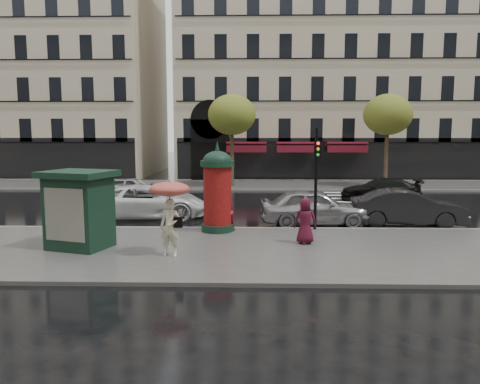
{
  "coord_description": "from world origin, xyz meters",
  "views": [
    {
      "loc": [
        -0.57,
        -15.56,
        3.95
      ],
      "look_at": [
        -1.0,
        1.5,
        1.77
      ],
      "focal_mm": 35.0,
      "sensor_mm": 36.0,
      "label": 1
    }
  ],
  "objects_px": {
    "woman_umbrella": "(170,206)",
    "car_black": "(380,189)",
    "car_darkgrey": "(407,208)",
    "car_far_silver": "(120,188)",
    "morris_column": "(217,188)",
    "car_silver": "(314,207)",
    "traffic_light": "(316,169)",
    "woman_red": "(226,211)",
    "newsstand": "(79,209)",
    "car_white": "(147,202)",
    "man_burgundy": "(305,221)"
  },
  "relations": [
    {
      "from": "man_burgundy",
      "to": "car_black",
      "type": "relative_size",
      "value": 0.35
    },
    {
      "from": "woman_red",
      "to": "man_burgundy",
      "type": "xyz_separation_m",
      "value": [
        2.85,
        -2.04,
        0.02
      ]
    },
    {
      "from": "woman_red",
      "to": "car_black",
      "type": "distance_m",
      "value": 12.54
    },
    {
      "from": "woman_red",
      "to": "car_darkgrey",
      "type": "bearing_deg",
      "value": 156.42
    },
    {
      "from": "newsstand",
      "to": "car_silver",
      "type": "xyz_separation_m",
      "value": [
        8.37,
        4.63,
        -0.66
      ]
    },
    {
      "from": "woman_umbrella",
      "to": "woman_red",
      "type": "height_order",
      "value": "woman_umbrella"
    },
    {
      "from": "car_black",
      "to": "car_white",
      "type": "bearing_deg",
      "value": -57.7
    },
    {
      "from": "morris_column",
      "to": "car_white",
      "type": "xyz_separation_m",
      "value": [
        -3.52,
        3.24,
        -1.03
      ]
    },
    {
      "from": "morris_column",
      "to": "woman_red",
      "type": "bearing_deg",
      "value": 0.0
    },
    {
      "from": "car_black",
      "to": "woman_umbrella",
      "type": "bearing_deg",
      "value": -31.23
    },
    {
      "from": "morris_column",
      "to": "car_far_silver",
      "type": "relative_size",
      "value": 0.91
    },
    {
      "from": "woman_umbrella",
      "to": "car_darkgrey",
      "type": "height_order",
      "value": "woman_umbrella"
    },
    {
      "from": "morris_column",
      "to": "car_white",
      "type": "distance_m",
      "value": 4.89
    },
    {
      "from": "traffic_light",
      "to": "car_black",
      "type": "bearing_deg",
      "value": 60.85
    },
    {
      "from": "traffic_light",
      "to": "car_darkgrey",
      "type": "bearing_deg",
      "value": 19.85
    },
    {
      "from": "morris_column",
      "to": "newsstand",
      "type": "relative_size",
      "value": 1.37
    },
    {
      "from": "car_white",
      "to": "car_black",
      "type": "distance_m",
      "value": 13.71
    },
    {
      "from": "car_silver",
      "to": "woman_red",
      "type": "bearing_deg",
      "value": 114.77
    },
    {
      "from": "woman_umbrella",
      "to": "car_black",
      "type": "bearing_deg",
      "value": 52.34
    },
    {
      "from": "woman_umbrella",
      "to": "car_silver",
      "type": "bearing_deg",
      "value": 46.99
    },
    {
      "from": "car_silver",
      "to": "car_black",
      "type": "xyz_separation_m",
      "value": [
        4.83,
        7.42,
        -0.13
      ]
    },
    {
      "from": "morris_column",
      "to": "car_black",
      "type": "xyz_separation_m",
      "value": [
        8.82,
        9.22,
        -1.15
      ]
    },
    {
      "from": "woman_red",
      "to": "car_white",
      "type": "bearing_deg",
      "value": -76.96
    },
    {
      "from": "newsstand",
      "to": "morris_column",
      "type": "bearing_deg",
      "value": 32.87
    },
    {
      "from": "traffic_light",
      "to": "car_far_silver",
      "type": "relative_size",
      "value": 1.03
    },
    {
      "from": "morris_column",
      "to": "car_silver",
      "type": "height_order",
      "value": "morris_column"
    },
    {
      "from": "woman_umbrella",
      "to": "car_black",
      "type": "height_order",
      "value": "woman_umbrella"
    },
    {
      "from": "woman_red",
      "to": "car_silver",
      "type": "distance_m",
      "value": 4.08
    },
    {
      "from": "car_silver",
      "to": "car_darkgrey",
      "type": "relative_size",
      "value": 0.99
    },
    {
      "from": "car_darkgrey",
      "to": "car_white",
      "type": "xyz_separation_m",
      "value": [
        -11.46,
        1.44,
        0.01
      ]
    },
    {
      "from": "woman_red",
      "to": "morris_column",
      "type": "relative_size",
      "value": 0.44
    },
    {
      "from": "woman_umbrella",
      "to": "car_black",
      "type": "distance_m",
      "value": 16.43
    },
    {
      "from": "traffic_light",
      "to": "car_silver",
      "type": "distance_m",
      "value": 2.3
    },
    {
      "from": "car_darkgrey",
      "to": "car_black",
      "type": "distance_m",
      "value": 7.47
    },
    {
      "from": "morris_column",
      "to": "newsstand",
      "type": "distance_m",
      "value": 5.23
    },
    {
      "from": "newsstand",
      "to": "car_silver",
      "type": "relative_size",
      "value": 0.56
    },
    {
      "from": "morris_column",
      "to": "traffic_light",
      "type": "bearing_deg",
      "value": 4.78
    },
    {
      "from": "morris_column",
      "to": "car_silver",
      "type": "xyz_separation_m",
      "value": [
        3.99,
        1.8,
        -1.02
      ]
    },
    {
      "from": "car_silver",
      "to": "car_far_silver",
      "type": "relative_size",
      "value": 1.19
    },
    {
      "from": "traffic_light",
      "to": "car_black",
      "type": "xyz_separation_m",
      "value": [
        4.96,
        8.9,
        -1.88
      ]
    },
    {
      "from": "woman_umbrella",
      "to": "car_darkgrey",
      "type": "bearing_deg",
      "value": 31.29
    },
    {
      "from": "car_darkgrey",
      "to": "car_far_silver",
      "type": "relative_size",
      "value": 1.2
    },
    {
      "from": "car_darkgrey",
      "to": "car_far_silver",
      "type": "bearing_deg",
      "value": 66.69
    },
    {
      "from": "man_burgundy",
      "to": "car_white",
      "type": "height_order",
      "value": "man_burgundy"
    },
    {
      "from": "woman_red",
      "to": "traffic_light",
      "type": "distance_m",
      "value": 3.9
    },
    {
      "from": "woman_umbrella",
      "to": "morris_column",
      "type": "distance_m",
      "value": 3.95
    },
    {
      "from": "man_burgundy",
      "to": "newsstand",
      "type": "distance_m",
      "value": 7.62
    },
    {
      "from": "woman_red",
      "to": "car_far_silver",
      "type": "distance_m",
      "value": 11.67
    },
    {
      "from": "newsstand",
      "to": "car_darkgrey",
      "type": "relative_size",
      "value": 0.55
    },
    {
      "from": "woman_umbrella",
      "to": "car_white",
      "type": "relative_size",
      "value": 0.43
    }
  ]
}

